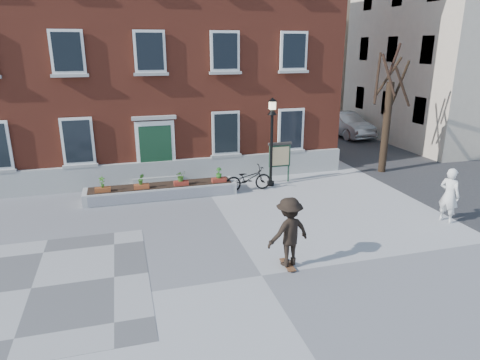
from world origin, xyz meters
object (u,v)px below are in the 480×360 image
object	(u,v)px
parked_car	(345,124)
skateboarder	(289,232)
bystander	(449,195)
notice_board	(280,156)
lamp_post	(272,130)
bicycle	(248,179)

from	to	relation	value
parked_car	skateboarder	xyz separation A→B (m)	(-10.65, -16.13, 0.26)
bystander	notice_board	distance (m)	7.24
parked_car	lamp_post	distance (m)	12.60
bystander	parked_car	bearing A→B (deg)	-34.67
bicycle	lamp_post	distance (m)	2.35
bicycle	skateboarder	xyz separation A→B (m)	(-0.83, -6.72, 0.54)
bystander	lamp_post	size ratio (longest dim) A/B	0.51
parked_car	bystander	distance (m)	15.11
lamp_post	notice_board	world-z (taller)	lamp_post
bystander	skateboarder	world-z (taller)	skateboarder
bicycle	lamp_post	size ratio (longest dim) A/B	0.53
bystander	notice_board	size ratio (longest dim) A/B	1.06
bicycle	skateboarder	bearing A→B (deg)	170.47
notice_board	skateboarder	bearing A→B (deg)	-108.88
lamp_post	notice_board	xyz separation A→B (m)	(0.54, 0.36, -1.28)
bicycle	notice_board	world-z (taller)	notice_board
bicycle	skateboarder	distance (m)	6.80
bicycle	lamp_post	xyz separation A→B (m)	(1.18, 0.39, 2.00)
bystander	lamp_post	xyz separation A→B (m)	(-4.68, 5.57, 1.55)
notice_board	bicycle	bearing A→B (deg)	-156.30
lamp_post	notice_board	distance (m)	1.43
bystander	lamp_post	bearing A→B (deg)	20.53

